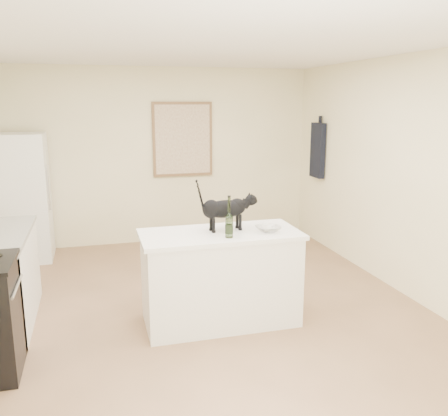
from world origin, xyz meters
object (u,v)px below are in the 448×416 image
Objects in this scene: glass_bowl at (268,229)px; fridge at (22,198)px; black_cat at (225,211)px; wine_bottle at (229,219)px.

fridge is at bearing 133.14° from glass_bowl.
fridge is at bearing 125.70° from black_cat.
wine_bottle is at bearing -100.70° from black_cat.
wine_bottle is 0.44m from glass_bowl.
black_cat is 1.59× the size of wine_bottle.
black_cat is 0.24m from wine_bottle.
black_cat is at bearing -49.82° from fridge.
black_cat reaches higher than wine_bottle.
black_cat is 0.44m from glass_bowl.
glass_bowl is at bearing -46.86° from fridge.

